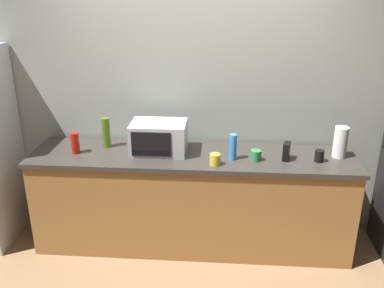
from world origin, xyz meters
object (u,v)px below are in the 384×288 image
at_px(cordless_phone, 286,151).
at_px(paper_towel_roll, 340,142).
at_px(mug_green, 256,155).
at_px(mug_black, 319,156).
at_px(mug_yellow, 215,159).
at_px(bottle_olive_oil, 106,132).
at_px(bottle_hot_sauce, 75,143).
at_px(microwave, 159,137).
at_px(bottle_spray_cleaner, 233,147).

bearing_deg(cordless_phone, paper_towel_roll, 26.56).
xyz_separation_m(mug_green, mug_black, (0.53, 0.01, 0.01)).
distance_m(cordless_phone, mug_yellow, 0.62).
distance_m(cordless_phone, bottle_olive_oil, 1.60).
relative_size(bottle_hot_sauce, mug_yellow, 1.95).
bearing_deg(bottle_hot_sauce, mug_black, -0.71).
bearing_deg(bottle_olive_oil, mug_green, -8.89).
xyz_separation_m(microwave, bottle_olive_oil, (-0.49, 0.08, 0.00)).
xyz_separation_m(bottle_olive_oil, bottle_hot_sauce, (-0.23, -0.17, -0.04)).
distance_m(microwave, cordless_phone, 1.10).
bearing_deg(bottle_olive_oil, bottle_hot_sauce, -144.44).
xyz_separation_m(paper_towel_roll, mug_yellow, (-1.06, -0.25, -0.09)).
distance_m(microwave, mug_green, 0.86).
bearing_deg(bottle_hot_sauce, mug_yellow, -7.51).
relative_size(bottle_olive_oil, mug_green, 3.06).
distance_m(bottle_hot_sauce, mug_black, 2.09).
bearing_deg(microwave, cordless_phone, -4.77).
height_order(microwave, bottle_olive_oil, bottle_olive_oil).
height_order(bottle_spray_cleaner, mug_black, bottle_spray_cleaner).
xyz_separation_m(microwave, bottle_spray_cleaner, (0.65, -0.12, -0.02)).
bearing_deg(mug_yellow, mug_black, 8.89).
height_order(mug_green, mug_yellow, mug_yellow).
bearing_deg(bottle_spray_cleaner, mug_yellow, -138.54).
bearing_deg(cordless_phone, bottle_olive_oil, -171.17).
relative_size(bottle_olive_oil, mug_black, 2.69).
bearing_deg(mug_yellow, paper_towel_roll, 13.29).
height_order(bottle_olive_oil, bottle_hot_sauce, bottle_olive_oil).
bearing_deg(mug_yellow, bottle_spray_cleaner, 41.46).
height_order(bottle_olive_oil, mug_green, bottle_olive_oil).
bearing_deg(mug_black, bottle_olive_oil, 174.05).
bearing_deg(bottle_olive_oil, bottle_spray_cleaner, -10.00).
bearing_deg(mug_black, microwave, 175.32).
xyz_separation_m(cordless_phone, mug_yellow, (-0.60, -0.16, -0.03)).
bearing_deg(paper_towel_roll, mug_black, -148.95).
bearing_deg(mug_black, bottle_spray_cleaner, -179.46).
xyz_separation_m(cordless_phone, bottle_olive_oil, (-1.59, 0.17, 0.06)).
xyz_separation_m(microwave, mug_black, (1.37, -0.11, -0.08)).
bearing_deg(paper_towel_roll, bottle_olive_oil, 177.77).
bearing_deg(paper_towel_roll, bottle_hot_sauce, -177.79).
bearing_deg(bottle_hot_sauce, microwave, 6.75).
distance_m(bottle_spray_cleaner, bottle_hot_sauce, 1.37).
relative_size(paper_towel_roll, bottle_spray_cleaner, 1.21).
relative_size(bottle_olive_oil, mug_yellow, 2.86).
height_order(cordless_phone, bottle_spray_cleaner, bottle_spray_cleaner).
height_order(bottle_hot_sauce, mug_black, bottle_hot_sauce).
bearing_deg(mug_black, paper_towel_roll, 31.05).
bearing_deg(bottle_hot_sauce, paper_towel_roll, 2.21).
bearing_deg(paper_towel_roll, cordless_phone, -168.50).
relative_size(microwave, mug_black, 4.70).
distance_m(cordless_phone, mug_green, 0.26).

